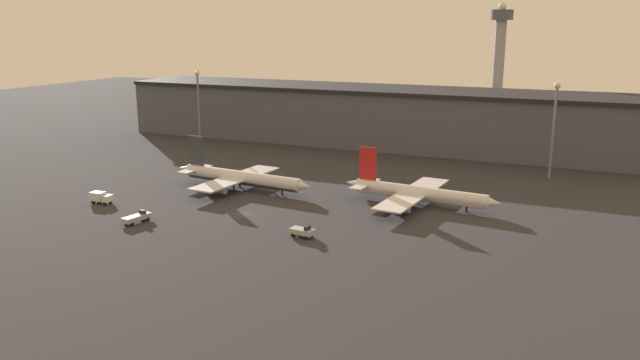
% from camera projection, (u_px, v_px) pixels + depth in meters
% --- Properties ---
extents(ground, '(600.00, 600.00, 0.00)m').
position_uv_depth(ground, '(242.00, 214.00, 145.32)').
color(ground, '#2D2D33').
extents(terminal_building, '(196.08, 31.39, 20.91)m').
position_uv_depth(terminal_building, '(377.00, 116.00, 228.14)').
color(terminal_building, '#4C515B').
rests_on(terminal_building, ground).
extents(airplane_0, '(43.26, 31.72, 13.18)m').
position_uv_depth(airplane_0, '(240.00, 178.00, 167.19)').
color(airplane_0, silver).
rests_on(airplane_0, ground).
extents(airplane_1, '(40.06, 34.91, 13.12)m').
position_uv_depth(airplane_1, '(417.00, 193.00, 152.24)').
color(airplane_1, silver).
rests_on(airplane_1, ground).
extents(service_vehicle_0, '(3.67, 7.20, 2.53)m').
position_uv_depth(service_vehicle_0, '(137.00, 218.00, 138.78)').
color(service_vehicle_0, '#9EA3A8').
rests_on(service_vehicle_0, ground).
extents(service_vehicle_1, '(5.58, 2.74, 2.82)m').
position_uv_depth(service_vehicle_1, '(101.00, 197.00, 153.74)').
color(service_vehicle_1, white).
rests_on(service_vehicle_1, ground).
extents(service_vehicle_2, '(5.30, 3.01, 2.61)m').
position_uv_depth(service_vehicle_2, '(303.00, 232.00, 129.28)').
color(service_vehicle_2, '#9EA3A8').
rests_on(service_vehicle_2, ground).
extents(lamp_post_0, '(1.80, 1.80, 27.14)m').
position_uv_depth(lamp_post_0, '(198.00, 99.00, 223.49)').
color(lamp_post_0, slate).
rests_on(lamp_post_0, ground).
extents(lamp_post_1, '(1.80, 1.80, 27.39)m').
position_uv_depth(lamp_post_1, '(554.00, 118.00, 175.99)').
color(lamp_post_1, slate).
rests_on(lamp_post_1, ground).
extents(control_tower, '(9.00, 9.00, 51.70)m').
position_uv_depth(control_tower, '(499.00, 58.00, 256.05)').
color(control_tower, '#99999E').
rests_on(control_tower, ground).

